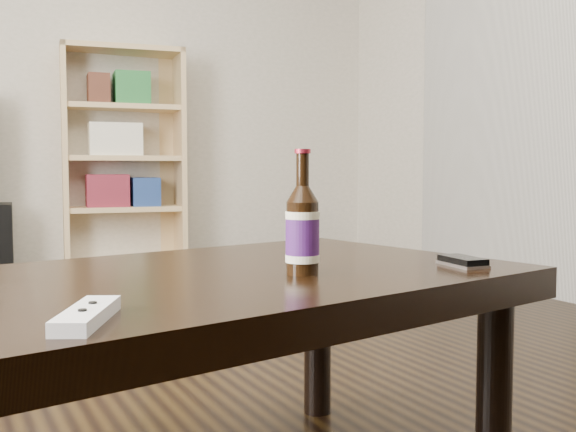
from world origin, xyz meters
name	(u,v)px	position (x,y,z in m)	size (l,w,h in m)	color
floor	(185,430)	(0.00, 0.00, -0.01)	(5.00, 6.00, 0.01)	black
wall_back	(27,59)	(0.00, 3.01, 1.35)	(5.00, 0.02, 2.70)	#B6B09E
chimney_breast	(515,44)	(2.35, 1.20, 1.35)	(0.30, 1.20, 2.70)	beige
bookshelf	(122,154)	(0.57, 2.92, 0.75)	(0.82, 0.46, 1.45)	tan
coffee_table	(196,307)	(-0.12, -0.42, 0.40)	(1.33, 0.92, 0.46)	black
beer_bottle	(302,230)	(0.06, -0.51, 0.54)	(0.08, 0.08, 0.23)	black
phone	(463,262)	(0.39, -0.57, 0.47)	(0.07, 0.11, 0.02)	silver
remote	(87,315)	(-0.37, -0.73, 0.47)	(0.12, 0.17, 0.02)	silver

